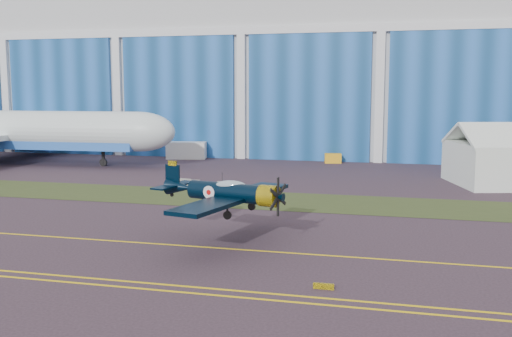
# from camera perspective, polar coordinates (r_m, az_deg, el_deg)

# --- Properties ---
(ground) EXTENTS (260.00, 260.00, 0.00)m
(ground) POSITION_cam_1_polar(r_m,az_deg,el_deg) (53.28, -15.85, -5.01)
(ground) COLOR #3A2B35
(ground) RESTS_ON ground
(grass_median) EXTENTS (260.00, 10.00, 0.02)m
(grass_median) POSITION_cam_1_polar(r_m,az_deg,el_deg) (65.51, -9.72, -2.49)
(grass_median) COLOR #475128
(grass_median) RESTS_ON ground
(hangar) EXTENTS (220.00, 45.70, 30.00)m
(hangar) POSITION_cam_1_polar(r_m,az_deg,el_deg) (119.67, 1.56, 9.30)
(hangar) COLOR silver
(hangar) RESTS_ON ground
(taxiway_centreline) EXTENTS (200.00, 0.20, 0.02)m
(taxiway_centreline) POSITION_cam_1_polar(r_m,az_deg,el_deg) (49.14, -18.78, -6.17)
(taxiway_centreline) COLOR yellow
(taxiway_centreline) RESTS_ON ground
(guard_board_right) EXTENTS (1.20, 0.15, 0.35)m
(guard_board_right) POSITION_cam_1_polar(r_m,az_deg,el_deg) (35.00, 6.46, -11.08)
(guard_board_right) COLOR yellow
(guard_board_right) RESTS_ON ground
(warbird) EXTENTS (14.22, 15.95, 4.06)m
(warbird) POSITION_cam_1_polar(r_m,az_deg,el_deg) (44.36, -2.87, -2.25)
(warbird) COLOR black
(warbird) RESTS_ON ground
(shipping_container) EXTENTS (6.72, 3.70, 2.75)m
(shipping_container) POSITION_cam_1_polar(r_m,az_deg,el_deg) (98.67, -6.65, 1.73)
(shipping_container) COLOR silver
(shipping_container) RESTS_ON ground
(tug) EXTENTS (2.77, 2.05, 1.46)m
(tug) POSITION_cam_1_polar(r_m,az_deg,el_deg) (93.21, 7.34, 0.97)
(tug) COLOR yellow
(tug) RESTS_ON ground
(barrier_a) EXTENTS (2.07, 0.92, 0.90)m
(barrier_a) POSITION_cam_1_polar(r_m,az_deg,el_deg) (70.75, -7.01, -1.34)
(barrier_a) COLOR gray
(barrier_a) RESTS_ON ground
(barrier_b) EXTENTS (2.03, 0.71, 0.90)m
(barrier_b) POSITION_cam_1_polar(r_m,az_deg,el_deg) (69.72, -6.22, -1.46)
(barrier_b) COLOR #99958B
(barrier_b) RESTS_ON ground
(barrier_c) EXTENTS (2.05, 0.81, 0.90)m
(barrier_c) POSITION_cam_1_polar(r_m,az_deg,el_deg) (68.11, -2.90, -1.64)
(barrier_c) COLOR #999984
(barrier_c) RESTS_ON ground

